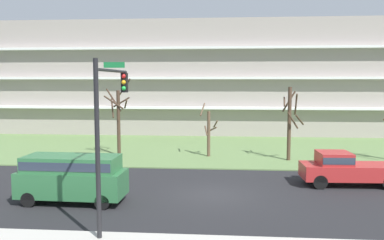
{
  "coord_description": "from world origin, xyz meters",
  "views": [
    {
      "loc": [
        0.57,
        -20.74,
        6.01
      ],
      "look_at": [
        -1.64,
        6.0,
        3.39
      ],
      "focal_mm": 37.3,
      "sensor_mm": 36.0,
      "label": 1
    }
  ],
  "objects_px": {
    "van_green_center_left": "(72,175)",
    "traffic_signal_mast": "(108,116)",
    "tree_left": "(209,132)",
    "pickup_red_near_left": "(345,168)",
    "tree_far_left": "(118,117)",
    "tree_center": "(290,121)"
  },
  "relations": [
    {
      "from": "tree_left",
      "to": "traffic_signal_mast",
      "type": "height_order",
      "value": "traffic_signal_mast"
    },
    {
      "from": "tree_center",
      "to": "van_green_center_left",
      "type": "height_order",
      "value": "tree_center"
    },
    {
      "from": "pickup_red_near_left",
      "to": "van_green_center_left",
      "type": "distance_m",
      "value": 15.13
    },
    {
      "from": "pickup_red_near_left",
      "to": "tree_center",
      "type": "bearing_deg",
      "value": -75.23
    },
    {
      "from": "pickup_red_near_left",
      "to": "traffic_signal_mast",
      "type": "bearing_deg",
      "value": 31.37
    },
    {
      "from": "van_green_center_left",
      "to": "traffic_signal_mast",
      "type": "relative_size",
      "value": 0.77
    },
    {
      "from": "tree_far_left",
      "to": "van_green_center_left",
      "type": "xyz_separation_m",
      "value": [
        0.92,
        -12.15,
        -1.78
      ]
    },
    {
      "from": "traffic_signal_mast",
      "to": "tree_center",
      "type": "bearing_deg",
      "value": 56.75
    },
    {
      "from": "tree_far_left",
      "to": "pickup_red_near_left",
      "type": "distance_m",
      "value": 17.3
    },
    {
      "from": "pickup_red_near_left",
      "to": "tree_far_left",
      "type": "bearing_deg",
      "value": -28.6
    },
    {
      "from": "tree_center",
      "to": "traffic_signal_mast",
      "type": "bearing_deg",
      "value": -123.25
    },
    {
      "from": "tree_left",
      "to": "tree_center",
      "type": "distance_m",
      "value": 6.3
    },
    {
      "from": "tree_far_left",
      "to": "traffic_signal_mast",
      "type": "height_order",
      "value": "traffic_signal_mast"
    },
    {
      "from": "tree_far_left",
      "to": "traffic_signal_mast",
      "type": "relative_size",
      "value": 0.91
    },
    {
      "from": "van_green_center_left",
      "to": "traffic_signal_mast",
      "type": "xyz_separation_m",
      "value": [
        2.83,
        -3.19,
        3.21
      ]
    },
    {
      "from": "tree_center",
      "to": "pickup_red_near_left",
      "type": "height_order",
      "value": "tree_center"
    },
    {
      "from": "traffic_signal_mast",
      "to": "tree_left",
      "type": "bearing_deg",
      "value": 77.68
    },
    {
      "from": "tree_far_left",
      "to": "traffic_signal_mast",
      "type": "bearing_deg",
      "value": -76.27
    },
    {
      "from": "tree_far_left",
      "to": "van_green_center_left",
      "type": "relative_size",
      "value": 1.18
    },
    {
      "from": "tree_far_left",
      "to": "tree_left",
      "type": "height_order",
      "value": "tree_far_left"
    },
    {
      "from": "van_green_center_left",
      "to": "tree_far_left",
      "type": "bearing_deg",
      "value": 95.94
    },
    {
      "from": "tree_center",
      "to": "van_green_center_left",
      "type": "xyz_separation_m",
      "value": [
        -12.37,
        -11.35,
        -1.64
      ]
    }
  ]
}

